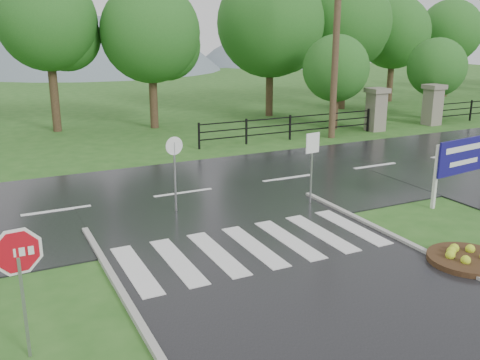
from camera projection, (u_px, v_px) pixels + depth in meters
ground at (392, 355)px, 8.96m from camera, size 120.00×120.00×0.00m
main_road at (183, 194)px, 17.58m from camera, size 90.00×8.00×0.04m
crosswalk at (254, 246)px, 13.26m from camera, size 6.50×2.80×0.02m
pillar_west at (376, 109)px, 27.95m from camera, size 1.00×1.00×2.24m
pillar_east at (433, 104)px, 29.66m from camera, size 1.00×1.00×2.24m
fence_west at (290, 125)px, 25.85m from camera, size 9.58×0.08×1.20m
hills at (66, 190)px, 70.76m from camera, size 102.00×48.00×48.00m
treeline at (113, 124)px, 30.07m from camera, size 83.20×5.20×10.00m
stop_sign at (19, 263)px, 8.47m from camera, size 1.07×0.14×2.42m
estate_billboard at (463, 159)px, 16.27m from camera, size 2.35×0.37×2.07m
flower_bed at (467, 259)px, 12.36m from camera, size 1.81×1.81×0.36m
reg_sign_small at (312, 155)px, 16.10m from camera, size 0.50×0.08×2.26m
reg_sign_round at (175, 165)px, 15.41m from camera, size 0.53×0.10×2.30m
utility_pole_east at (336, 35)px, 25.16m from camera, size 1.72×0.33×9.65m
entrance_tree_left at (336, 69)px, 28.01m from camera, size 3.50×3.50×4.96m
entrance_tree_right at (437, 68)px, 31.12m from camera, size 3.40×3.40×4.72m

